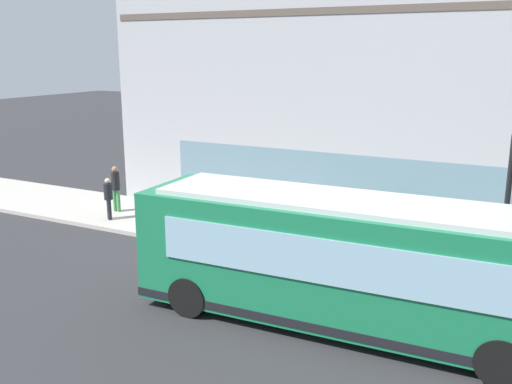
{
  "coord_description": "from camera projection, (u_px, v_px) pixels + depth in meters",
  "views": [
    {
      "loc": [
        -12.23,
        -6.37,
        6.28
      ],
      "look_at": [
        2.0,
        0.99,
        2.31
      ],
      "focal_mm": 39.99,
      "sensor_mm": 36.0,
      "label": 1
    }
  ],
  "objects": [
    {
      "name": "ground",
      "position": [
        254.0,
        298.0,
        14.89
      ],
      "size": [
        120.0,
        120.0,
        0.0
      ],
      "primitive_type": "plane",
      "color": "#2D2D30"
    },
    {
      "name": "sidewalk_curb",
      "position": [
        318.0,
        244.0,
        18.82
      ],
      "size": [
        3.96,
        40.0,
        0.15
      ],
      "primitive_type": "cube",
      "color": "#B2ADA3",
      "rests_on": "ground"
    },
    {
      "name": "building_corner",
      "position": [
        380.0,
        35.0,
        22.61
      ],
      "size": [
        8.67,
        19.39,
        13.8
      ],
      "color": "#A8A8AD",
      "rests_on": "ground"
    },
    {
      "name": "city_bus_nearside",
      "position": [
        347.0,
        263.0,
        13.07
      ],
      "size": [
        2.88,
        10.12,
        3.07
      ],
      "color": "#197247",
      "rests_on": "ground"
    },
    {
      "name": "fire_hydrant",
      "position": [
        354.0,
        223.0,
        19.66
      ],
      "size": [
        0.35,
        0.35,
        0.74
      ],
      "color": "yellow",
      "rests_on": "sidewalk_curb"
    },
    {
      "name": "pedestrian_by_light_pole",
      "position": [
        116.0,
        185.0,
        22.18
      ],
      "size": [
        0.32,
        0.32,
        1.81
      ],
      "color": "#3F8C4C",
      "rests_on": "sidewalk_curb"
    },
    {
      "name": "pedestrian_walking_along_curb",
      "position": [
        108.0,
        196.0,
        21.17
      ],
      "size": [
        0.32,
        0.32,
        1.58
      ],
      "color": "black",
      "rests_on": "sidewalk_curb"
    },
    {
      "name": "newspaper_vending_box",
      "position": [
        401.0,
        228.0,
        18.78
      ],
      "size": [
        0.44,
        0.43,
        0.9
      ],
      "color": "#197233",
      "rests_on": "sidewalk_curb"
    }
  ]
}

